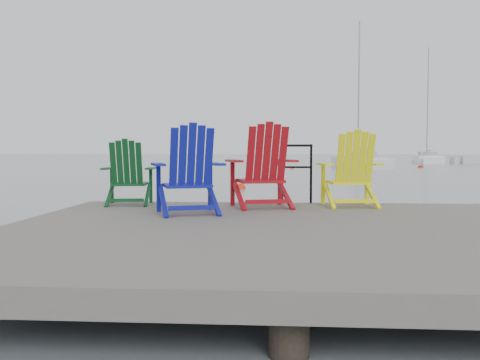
# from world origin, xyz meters

# --- Properties ---
(ground) EXTENTS (400.00, 400.00, 0.00)m
(ground) POSITION_xyz_m (0.00, 0.00, 0.00)
(ground) COLOR slate
(ground) RESTS_ON ground
(dock) EXTENTS (6.00, 5.00, 1.40)m
(dock) POSITION_xyz_m (0.00, 0.00, 0.35)
(dock) COLOR #32302C
(dock) RESTS_ON ground
(handrail) EXTENTS (0.48, 0.04, 0.90)m
(handrail) POSITION_xyz_m (0.25, 2.45, 1.04)
(handrail) COLOR black
(handrail) RESTS_ON dock
(chair_green) EXTENTS (0.82, 0.77, 0.94)m
(chair_green) POSITION_xyz_m (-2.24, 1.98, 0.97)
(chair_green) COLOR #0B3E19
(chair_green) RESTS_ON dock
(chair_blue) EXTENTS (1.04, 0.99, 1.09)m
(chair_blue) POSITION_xyz_m (-1.17, 0.97, 1.05)
(chair_blue) COLOR #0D148F
(chair_blue) RESTS_ON dock
(chair_red) EXTENTS (1.06, 1.01, 1.15)m
(chair_red) POSITION_xyz_m (-0.25, 1.75, 1.08)
(chair_red) COLOR #9D0B13
(chair_red) RESTS_ON dock
(chair_yellow) EXTENTS (0.90, 0.84, 1.05)m
(chair_yellow) POSITION_xyz_m (1.00, 1.96, 1.03)
(chair_yellow) COLOR #F6F80D
(chair_yellow) RESTS_ON dock
(sailboat_near) EXTENTS (3.51, 8.69, 11.65)m
(sailboat_near) POSITION_xyz_m (6.58, 34.63, 0.36)
(sailboat_near) COLOR silver
(sailboat_near) RESTS_ON ground
(sailboat_mid) EXTENTS (4.12, 9.65, 12.80)m
(sailboat_mid) POSITION_xyz_m (16.53, 51.02, 0.35)
(sailboat_mid) COLOR white
(sailboat_mid) RESTS_ON ground
(buoy_a) EXTENTS (0.37, 0.37, 0.37)m
(buoy_a) POSITION_xyz_m (-1.24, 12.13, 0.00)
(buoy_a) COLOR red
(buoy_a) RESTS_ON ground
(buoy_b) EXTENTS (0.33, 0.33, 0.33)m
(buoy_b) POSITION_xyz_m (-4.66, 21.98, 0.00)
(buoy_b) COLOR red
(buoy_b) RESTS_ON ground
(buoy_c) EXTENTS (0.41, 0.41, 0.41)m
(buoy_c) POSITION_xyz_m (11.43, 35.35, 0.00)
(buoy_c) COLOR red
(buoy_c) RESTS_ON ground
(buoy_d) EXTENTS (0.32, 0.32, 0.32)m
(buoy_d) POSITION_xyz_m (1.24, 32.02, 0.00)
(buoy_d) COLOR red
(buoy_d) RESTS_ON ground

